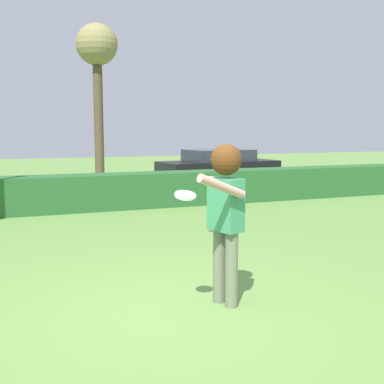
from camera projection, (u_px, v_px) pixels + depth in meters
name	position (u px, v px, depth m)	size (l,w,h in m)	color
ground_plane	(178.00, 313.00, 5.20)	(60.00, 60.00, 0.00)	#628B42
person	(225.00, 203.00, 5.33)	(0.67, 0.71, 1.79)	slate
frisbee	(185.00, 195.00, 4.95)	(0.22, 0.22, 0.08)	white
hedge_row	(76.00, 193.00, 11.75)	(28.74, 0.90, 0.86)	#275B2B
parked_car_black	(219.00, 166.00, 17.21)	(4.36, 2.18, 1.25)	black
maple_tree	(97.00, 55.00, 17.15)	(1.45, 1.45, 5.64)	brown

